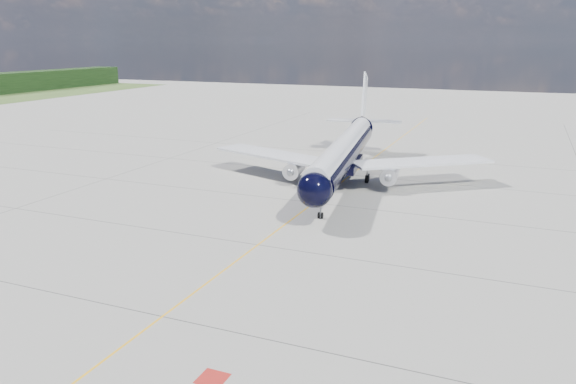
{
  "coord_description": "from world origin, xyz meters",
  "views": [
    {
      "loc": [
        21.2,
        -33.59,
        18.11
      ],
      "look_at": [
        1.09,
        14.58,
        4.0
      ],
      "focal_mm": 35.0,
      "sensor_mm": 36.0,
      "label": 1
    }
  ],
  "objects": [
    {
      "name": "main_airliner",
      "position": [
        0.16,
        36.34,
        4.14
      ],
      "size": [
        37.5,
        46.03,
        13.33
      ],
      "rotation": [
        0.0,
        0.0,
        0.15
      ],
      "color": "black",
      "rests_on": "ground"
    },
    {
      "name": "taxiway_centerline",
      "position": [
        0.0,
        25.0,
        0.0
      ],
      "size": [
        0.16,
        160.0,
        0.01
      ],
      "primitive_type": "cube",
      "color": "#F2A60C",
      "rests_on": "ground"
    },
    {
      "name": "ground",
      "position": [
        0.0,
        30.0,
        0.0
      ],
      "size": [
        320.0,
        320.0,
        0.0
      ],
      "primitive_type": "plane",
      "color": "gray",
      "rests_on": "ground"
    },
    {
      "name": "red_marking",
      "position": [
        6.8,
        -10.0,
        0.0
      ],
      "size": [
        1.6,
        1.6,
        0.01
      ],
      "primitive_type": "cube",
      "color": "maroon",
      "rests_on": "ground"
    }
  ]
}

